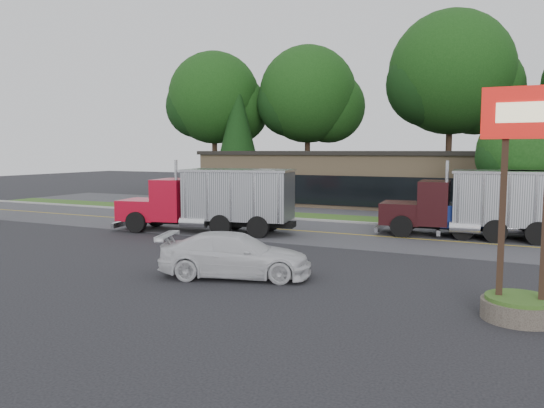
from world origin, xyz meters
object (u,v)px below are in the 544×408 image
at_px(dump_truck_blue, 529,202).
at_px(dump_truck_maroon, 481,202).
at_px(bilo_sign, 522,242).
at_px(rally_car, 235,255).
at_px(dump_truck_red, 215,199).

height_order(dump_truck_blue, dump_truck_maroon, same).
xyz_separation_m(bilo_sign, rally_car, (-8.93, 0.91, -1.26)).
distance_m(bilo_sign, dump_truck_red, 17.32).
relative_size(bilo_sign, rally_car, 1.14).
bearing_deg(dump_truck_maroon, bilo_sign, 93.97).
height_order(dump_truck_red, rally_car, dump_truck_red).
bearing_deg(bilo_sign, dump_truck_blue, 89.10).
bearing_deg(dump_truck_red, rally_car, 115.02).
relative_size(dump_truck_blue, rally_car, 1.53).
distance_m(dump_truck_red, rally_car, 10.07).
distance_m(dump_truck_red, dump_truck_blue, 15.79).
xyz_separation_m(dump_truck_red, dump_truck_maroon, (12.85, 4.03, -0.00)).
distance_m(dump_truck_blue, rally_car, 16.05).
bearing_deg(rally_car, bilo_sign, -114.01).
distance_m(bilo_sign, rally_car, 9.07).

